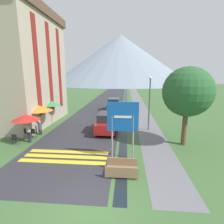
% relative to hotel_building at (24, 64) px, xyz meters
% --- Properties ---
extents(ground_plane, '(160.00, 160.00, 0.00)m').
position_rel_hotel_building_xyz_m(ground_plane, '(9.40, 8.00, -6.32)').
color(ground_plane, '#3D6033').
extents(road, '(6.40, 60.00, 0.01)m').
position_rel_hotel_building_xyz_m(road, '(6.90, 18.00, -6.32)').
color(road, '#2D2D33').
rests_on(road, ground_plane).
extents(footpath, '(2.20, 60.00, 0.01)m').
position_rel_hotel_building_xyz_m(footpath, '(13.00, 18.00, -6.32)').
color(footpath, slate).
rests_on(footpath, ground_plane).
extents(drainage_channel, '(0.60, 60.00, 0.00)m').
position_rel_hotel_building_xyz_m(drainage_channel, '(10.60, 18.00, -6.32)').
color(drainage_channel, black).
rests_on(drainage_channel, ground_plane).
extents(crosswalk_marking, '(5.44, 1.84, 0.01)m').
position_rel_hotel_building_xyz_m(crosswalk_marking, '(6.90, -7.83, -6.32)').
color(crosswalk_marking, yellow).
rests_on(crosswalk_marking, ground_plane).
extents(mountain_distant, '(79.87, 79.87, 27.43)m').
position_rel_hotel_building_xyz_m(mountain_distant, '(6.80, 87.54, 7.39)').
color(mountain_distant, gray).
rests_on(mountain_distant, ground_plane).
extents(hotel_building, '(6.01, 10.08, 11.77)m').
position_rel_hotel_building_xyz_m(hotel_building, '(0.00, 0.00, 0.00)').
color(hotel_building, tan).
rests_on(hotel_building, ground_plane).
extents(road_sign, '(1.90, 0.11, 3.64)m').
position_rel_hotel_building_xyz_m(road_sign, '(10.58, -7.83, -3.91)').
color(road_sign, gray).
rests_on(road_sign, ground_plane).
extents(footbridge, '(1.70, 1.10, 0.65)m').
position_rel_hotel_building_xyz_m(footbridge, '(10.60, -9.51, -6.10)').
color(footbridge, '#846647').
rests_on(footbridge, ground_plane).
extents(parked_car_near, '(1.81, 4.11, 1.82)m').
position_rel_hotel_building_xyz_m(parked_car_near, '(9.00, -2.54, -5.41)').
color(parked_car_near, '#A31919').
rests_on(parked_car_near, ground_plane).
extents(parked_car_far, '(1.97, 3.87, 1.82)m').
position_rel_hotel_building_xyz_m(parked_car_far, '(8.90, 7.46, -5.41)').
color(parked_car_far, navy).
rests_on(parked_car_far, ground_plane).
extents(cafe_chair_near_left, '(0.40, 0.40, 0.85)m').
position_rel_hotel_building_xyz_m(cafe_chair_near_left, '(3.10, -4.79, -5.81)').
color(cafe_chair_near_left, black).
rests_on(cafe_chair_near_left, ground_plane).
extents(cafe_chair_far_right, '(0.40, 0.40, 0.85)m').
position_rel_hotel_building_xyz_m(cafe_chair_far_right, '(2.47, -2.17, -5.81)').
color(cafe_chair_far_right, black).
rests_on(cafe_chair_far_right, ground_plane).
extents(cafe_chair_near_right, '(0.40, 0.40, 0.85)m').
position_rel_hotel_building_xyz_m(cafe_chair_near_right, '(2.53, -4.75, -5.81)').
color(cafe_chair_near_right, black).
rests_on(cafe_chair_near_right, ground_plane).
extents(cafe_chair_nearest, '(0.40, 0.40, 0.85)m').
position_rel_hotel_building_xyz_m(cafe_chair_nearest, '(2.46, -6.23, -5.81)').
color(cafe_chair_nearest, black).
rests_on(cafe_chair_nearest, ground_plane).
extents(cafe_chair_middle, '(0.40, 0.40, 0.85)m').
position_rel_hotel_building_xyz_m(cafe_chair_middle, '(2.55, -3.44, -5.81)').
color(cafe_chair_middle, black).
rests_on(cafe_chair_middle, ground_plane).
extents(cafe_umbrella_front_red, '(2.11, 2.11, 2.21)m').
position_rel_hotel_building_xyz_m(cafe_umbrella_front_red, '(3.05, -5.54, -4.33)').
color(cafe_umbrella_front_red, '#B7B2A8').
rests_on(cafe_umbrella_front_red, ground_plane).
extents(cafe_umbrella_middle_orange, '(2.47, 2.47, 2.48)m').
position_rel_hotel_building_xyz_m(cafe_umbrella_middle_orange, '(2.78, -3.00, -4.09)').
color(cafe_umbrella_middle_orange, '#B7B2A8').
rests_on(cafe_umbrella_middle_orange, ground_plane).
extents(cafe_umbrella_rear_green, '(1.95, 1.95, 2.51)m').
position_rel_hotel_building_xyz_m(cafe_umbrella_rear_green, '(2.83, -0.42, -4.06)').
color(cafe_umbrella_rear_green, '#B7B2A8').
rests_on(cafe_umbrella_rear_green, ground_plane).
extents(person_standing_terrace, '(0.32, 0.32, 1.66)m').
position_rel_hotel_building_xyz_m(person_standing_terrace, '(3.24, -5.69, -5.36)').
color(person_standing_terrace, '#282833').
rests_on(person_standing_terrace, ground_plane).
extents(person_seated_far, '(0.32, 0.32, 1.28)m').
position_rel_hotel_building_xyz_m(person_seated_far, '(3.20, -3.86, -5.62)').
color(person_seated_far, '#282833').
rests_on(person_seated_far, ground_plane).
extents(streetlamp, '(0.28, 0.28, 5.05)m').
position_rel_hotel_building_xyz_m(streetlamp, '(12.91, -1.71, -3.32)').
color(streetlamp, '#515156').
rests_on(streetlamp, ground_plane).
extents(tree_by_path, '(3.57, 3.57, 5.81)m').
position_rel_hotel_building_xyz_m(tree_by_path, '(15.13, -5.12, -2.32)').
color(tree_by_path, brown).
rests_on(tree_by_path, ground_plane).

